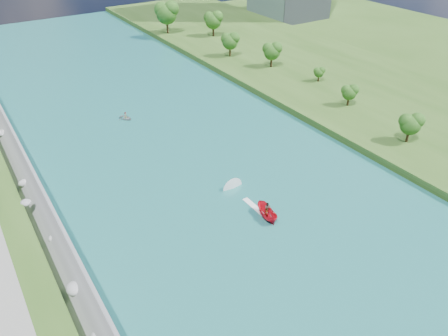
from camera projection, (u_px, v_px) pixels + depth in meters
ground at (269, 234)px, 60.69m from camera, size 260.00×260.00×0.00m
river_water at (197, 169)px, 74.82m from camera, size 55.00×240.00×0.10m
berm_east at (390, 101)px, 97.11m from camera, size 44.00×240.00×1.50m
riprap_bank at (40, 214)px, 61.54m from camera, size 4.62×236.00×4.05m
trees_east at (246, 45)px, 114.64m from camera, size 16.78×139.29×11.60m
motorboat at (262, 209)px, 64.03m from camera, size 3.60×19.24×2.07m
raft at (126, 117)px, 90.83m from camera, size 3.22×3.63×1.53m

